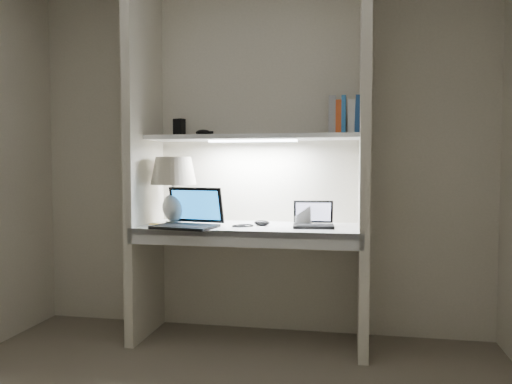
% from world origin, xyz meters
% --- Properties ---
extents(back_wall, '(3.20, 0.01, 2.50)m').
position_xyz_m(back_wall, '(0.00, 1.50, 1.25)').
color(back_wall, beige).
rests_on(back_wall, floor).
extents(alcove_panel_left, '(0.06, 0.55, 2.50)m').
position_xyz_m(alcove_panel_left, '(-0.73, 1.23, 1.25)').
color(alcove_panel_left, beige).
rests_on(alcove_panel_left, floor).
extents(alcove_panel_right, '(0.06, 0.55, 2.50)m').
position_xyz_m(alcove_panel_right, '(0.73, 1.23, 1.25)').
color(alcove_panel_right, beige).
rests_on(alcove_panel_right, floor).
extents(desk, '(1.40, 0.55, 0.04)m').
position_xyz_m(desk, '(0.00, 1.23, 0.75)').
color(desk, white).
rests_on(desk, alcove_panel_left).
extents(desk_apron, '(1.46, 0.03, 0.10)m').
position_xyz_m(desk_apron, '(0.00, 0.96, 0.72)').
color(desk_apron, silver).
rests_on(desk_apron, desk).
extents(shelf, '(1.40, 0.36, 0.03)m').
position_xyz_m(shelf, '(0.00, 1.32, 1.35)').
color(shelf, silver).
rests_on(shelf, back_wall).
extents(strip_light, '(0.60, 0.04, 0.02)m').
position_xyz_m(strip_light, '(0.00, 1.32, 1.33)').
color(strip_light, white).
rests_on(strip_light, shelf).
extents(table_lamp, '(0.31, 0.31, 0.45)m').
position_xyz_m(table_lamp, '(-0.52, 1.23, 1.07)').
color(table_lamp, white).
rests_on(table_lamp, desk).
extents(laptop_main, '(0.42, 0.38, 0.25)m').
position_xyz_m(laptop_main, '(-0.37, 1.08, 0.83)').
color(laptop_main, black).
rests_on(laptop_main, desk).
extents(laptop_netbook, '(0.27, 0.24, 0.17)m').
position_xyz_m(laptop_netbook, '(0.42, 1.23, 0.81)').
color(laptop_netbook, black).
rests_on(laptop_netbook, desk).
extents(speaker, '(0.11, 0.09, 0.15)m').
position_xyz_m(speaker, '(0.35, 1.33, 0.84)').
color(speaker, silver).
rests_on(speaker, desk).
extents(mouse, '(0.11, 0.07, 0.04)m').
position_xyz_m(mouse, '(0.08, 1.23, 0.79)').
color(mouse, black).
rests_on(mouse, desk).
extents(cable_coil, '(0.12, 0.12, 0.01)m').
position_xyz_m(cable_coil, '(-0.02, 1.17, 0.78)').
color(cable_coil, black).
rests_on(cable_coil, desk).
extents(sticky_note, '(0.08, 0.08, 0.00)m').
position_xyz_m(sticky_note, '(-0.64, 1.18, 0.77)').
color(sticky_note, yellow).
rests_on(sticky_note, desk).
extents(book_row, '(0.23, 0.16, 0.25)m').
position_xyz_m(book_row, '(0.62, 1.36, 1.48)').
color(book_row, white).
rests_on(book_row, shelf).
extents(shelf_box, '(0.09, 0.07, 0.12)m').
position_xyz_m(shelf_box, '(-0.54, 1.40, 1.43)').
color(shelf_box, black).
rests_on(shelf_box, shelf).
extents(shelf_gadget, '(0.11, 0.09, 0.05)m').
position_xyz_m(shelf_gadget, '(-0.36, 1.37, 1.39)').
color(shelf_gadget, black).
rests_on(shelf_gadget, shelf).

